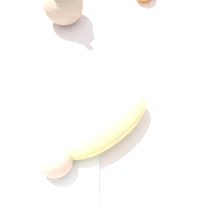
{
  "coord_description": "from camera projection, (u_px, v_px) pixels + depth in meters",
  "views": [
    {
      "loc": [
        -0.64,
        0.02,
        1.3
      ],
      "look_at": [
        -0.06,
        0.02,
        0.24
      ],
      "focal_mm": 50.0,
      "sensor_mm": 36.0,
      "label": 1
    }
  ],
  "objects": [
    {
      "name": "bed_mattress",
      "position": [
        118.0,
        117.0,
        1.36
      ],
      "size": [
        1.56,
        0.77,
        0.19
      ],
      "color": "white",
      "rests_on": "ground_plane"
    },
    {
      "name": "burp_cloth",
      "position": [
        69.0,
        178.0,
        1.12
      ],
      "size": [
        0.23,
        0.21,
        0.02
      ],
      "color": "white",
      "rests_on": "bed_mattress"
    },
    {
      "name": "swaddled_baby",
      "position": [
        97.0,
        131.0,
        1.16
      ],
      "size": [
        0.4,
        0.44,
        0.12
      ],
      "rotation": [
        0.0,
        0.0,
        2.27
      ],
      "color": "#EFDB7F",
      "rests_on": "bed_mattress"
    },
    {
      "name": "bunny_plush",
      "position": [
        63.0,
        0.0,
        1.41
      ],
      "size": [
        0.19,
        0.19,
        0.33
      ],
      "color": "tan",
      "rests_on": "bed_mattress"
    },
    {
      "name": "ground_plane",
      "position": [
        117.0,
        126.0,
        1.45
      ],
      "size": [
        12.0,
        12.0,
        0.0
      ],
      "primitive_type": "plane",
      "color": "#B2A893"
    }
  ]
}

